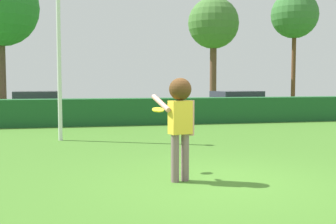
{
  "coord_description": "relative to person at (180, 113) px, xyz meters",
  "views": [
    {
      "loc": [
        -2.35,
        -6.98,
        1.77
      ],
      "look_at": [
        -0.57,
        1.22,
        1.15
      ],
      "focal_mm": 45.79,
      "sensor_mm": 36.0,
      "label": 1
    }
  ],
  "objects": [
    {
      "name": "ground_plane",
      "position": [
        0.58,
        -0.23,
        -1.2
      ],
      "size": [
        60.0,
        60.0,
        0.0
      ],
      "primitive_type": "plane",
      "color": "#417325"
    },
    {
      "name": "person",
      "position": [
        0.0,
        0.0,
        0.0
      ],
      "size": [
        0.7,
        0.71,
        1.82
      ],
      "color": "slate",
      "rests_on": "ground"
    },
    {
      "name": "frisbee",
      "position": [
        -0.21,
        0.91,
        -0.0
      ],
      "size": [
        0.23,
        0.23,
        0.08
      ],
      "color": "yellow"
    },
    {
      "name": "lamppost",
      "position": [
        -2.22,
        5.75,
        1.94
      ],
      "size": [
        0.24,
        0.24,
        5.66
      ],
      "color": "silver",
      "rests_on": "ground"
    },
    {
      "name": "hedge_row",
      "position": [
        0.58,
        9.88,
        -0.68
      ],
      "size": [
        27.36,
        0.9,
        1.05
      ],
      "primitive_type": "cube",
      "color": "#1D5529",
      "rests_on": "ground"
    },
    {
      "name": "parked_car_white",
      "position": [
        -3.58,
        14.13,
        -0.52
      ],
      "size": [
        4.38,
        2.22,
        1.25
      ],
      "color": "white",
      "rests_on": "ground"
    },
    {
      "name": "parked_car_black",
      "position": [
        5.95,
        12.52,
        -0.52
      ],
      "size": [
        4.44,
        2.44,
        1.25
      ],
      "color": "black",
      "rests_on": "ground"
    },
    {
      "name": "oak_tree",
      "position": [
        -5.39,
        15.73,
        4.15
      ],
      "size": [
        3.85,
        3.85,
        7.32
      ],
      "color": "brown",
      "rests_on": "ground"
    },
    {
      "name": "willow_tree",
      "position": [
        10.66,
        15.67,
        4.3
      ],
      "size": [
        2.7,
        2.7,
        6.9
      ],
      "color": "brown",
      "rests_on": "ground"
    },
    {
      "name": "maple_tree",
      "position": [
        6.49,
        17.86,
        3.96
      ],
      "size": [
        3.09,
        3.09,
        6.78
      ],
      "color": "brown",
      "rests_on": "ground"
    }
  ]
}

